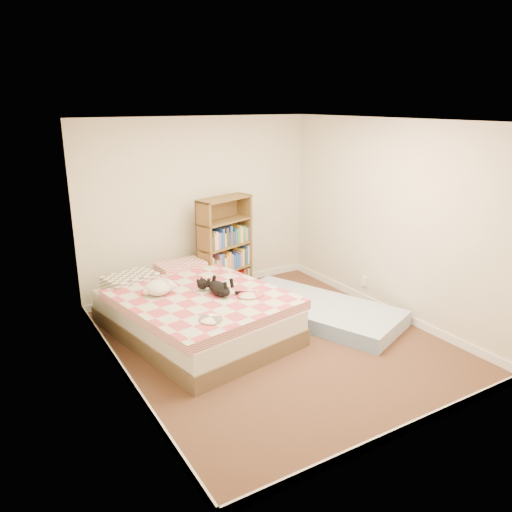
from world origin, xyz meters
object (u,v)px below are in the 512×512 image
floor_mattress (315,310)px  black_cat (218,287)px  bed (193,311)px  white_dog (159,288)px  bookshelf (225,258)px

floor_mattress → black_cat: size_ratio=3.03×
bed → black_cat: size_ratio=3.50×
bed → white_dog: size_ratio=5.90×
bed → white_dog: (-0.39, 0.07, 0.35)m
bookshelf → floor_mattress: bookshelf is taller
black_cat → white_dog: size_ratio=1.69×
black_cat → bed: bearing=101.1°
bookshelf → white_dog: 1.62m
black_cat → white_dog: 0.68m
white_dog → floor_mattress: bearing=-43.5°
bed → black_cat: black_cat is taller
bookshelf → white_dog: bearing=-162.9°
black_cat → floor_mattress: bearing=-37.4°
bed → bookshelf: (0.94, 0.99, 0.25)m
bed → floor_mattress: (1.53, -0.40, -0.18)m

